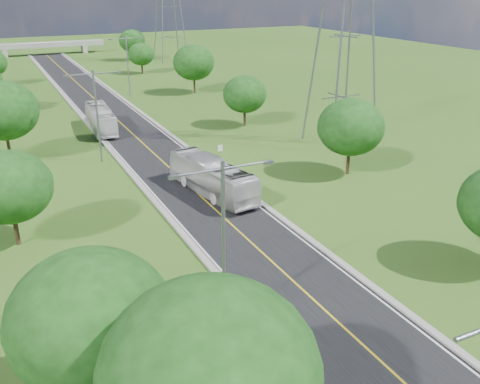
% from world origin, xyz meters
% --- Properties ---
extents(ground, '(260.00, 260.00, 0.00)m').
position_xyz_m(ground, '(0.00, 60.00, 0.00)').
color(ground, '#2F5417').
rests_on(ground, ground).
extents(road, '(8.00, 150.00, 0.06)m').
position_xyz_m(road, '(0.00, 66.00, 0.03)').
color(road, black).
rests_on(road, ground).
extents(curb_left, '(0.50, 150.00, 0.22)m').
position_xyz_m(curb_left, '(-4.25, 66.00, 0.11)').
color(curb_left, gray).
rests_on(curb_left, ground).
extents(curb_right, '(0.50, 150.00, 0.22)m').
position_xyz_m(curb_right, '(4.25, 66.00, 0.11)').
color(curb_right, gray).
rests_on(curb_right, ground).
extents(speed_limit_sign, '(0.55, 0.09, 2.40)m').
position_xyz_m(speed_limit_sign, '(5.20, 37.98, 1.60)').
color(speed_limit_sign, slate).
rests_on(speed_limit_sign, ground).
extents(overpass, '(30.00, 3.00, 3.20)m').
position_xyz_m(overpass, '(0.00, 140.00, 2.41)').
color(overpass, gray).
rests_on(overpass, ground).
extents(streetlight_near_left, '(5.90, 0.25, 10.00)m').
position_xyz_m(streetlight_near_left, '(-6.00, 12.00, 5.94)').
color(streetlight_near_left, slate).
rests_on(streetlight_near_left, ground).
extents(streetlight_mid_left, '(5.90, 0.25, 10.00)m').
position_xyz_m(streetlight_mid_left, '(-6.00, 45.00, 5.94)').
color(streetlight_mid_left, slate).
rests_on(streetlight_mid_left, ground).
extents(streetlight_far_right, '(5.90, 0.25, 10.00)m').
position_xyz_m(streetlight_far_right, '(6.00, 78.00, 5.94)').
color(streetlight_far_right, slate).
rests_on(streetlight_far_right, ground).
extents(power_tower_near, '(9.00, 6.40, 28.00)m').
position_xyz_m(power_tower_near, '(22.00, 40.00, 14.01)').
color(power_tower_near, slate).
rests_on(power_tower_near, ground).
extents(power_tower_far, '(9.00, 6.40, 28.00)m').
position_xyz_m(power_tower_far, '(26.00, 115.00, 14.01)').
color(power_tower_far, slate).
rests_on(power_tower_far, ground).
extents(tree_la, '(7.14, 7.14, 8.30)m').
position_xyz_m(tree_la, '(-14.00, 8.00, 5.27)').
color(tree_la, black).
rests_on(tree_la, ground).
extents(tree_lb, '(6.30, 6.30, 7.33)m').
position_xyz_m(tree_lb, '(-16.00, 28.00, 4.64)').
color(tree_lb, black).
rests_on(tree_lb, ground).
extents(tree_lc, '(7.56, 7.56, 8.79)m').
position_xyz_m(tree_lc, '(-15.00, 50.00, 5.58)').
color(tree_lc, black).
rests_on(tree_lc, ground).
extents(tree_lf, '(7.98, 7.98, 9.28)m').
position_xyz_m(tree_lf, '(-11.00, 2.00, 5.89)').
color(tree_lf, black).
rests_on(tree_lf, ground).
extents(tree_rb, '(6.72, 6.72, 7.82)m').
position_xyz_m(tree_rb, '(16.00, 30.00, 4.95)').
color(tree_rb, black).
rests_on(tree_rb, ground).
extents(tree_rc, '(5.88, 5.88, 6.84)m').
position_xyz_m(tree_rc, '(15.00, 52.00, 4.33)').
color(tree_rc, black).
rests_on(tree_rc, ground).
extents(tree_rd, '(7.14, 7.14, 8.30)m').
position_xyz_m(tree_rd, '(17.00, 76.00, 5.27)').
color(tree_rd, black).
rests_on(tree_rd, ground).
extents(tree_re, '(5.46, 5.46, 6.35)m').
position_xyz_m(tree_re, '(14.50, 100.00, 4.02)').
color(tree_re, black).
rests_on(tree_re, ground).
extents(tree_rf, '(6.30, 6.30, 7.33)m').
position_xyz_m(tree_rf, '(18.00, 120.00, 4.64)').
color(tree_rf, black).
rests_on(tree_rf, ground).
extents(bus_outbound, '(4.53, 12.05, 3.28)m').
position_xyz_m(bus_outbound, '(1.23, 30.84, 1.70)').
color(bus_outbound, silver).
rests_on(bus_outbound, road).
extents(bus_inbound, '(3.44, 11.45, 3.15)m').
position_xyz_m(bus_inbound, '(-3.20, 57.90, 1.63)').
color(bus_inbound, silver).
rests_on(bus_inbound, road).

